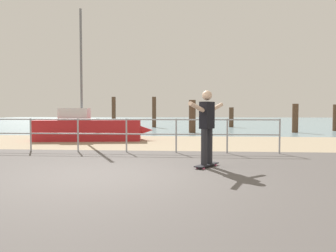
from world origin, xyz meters
name	(u,v)px	position (x,y,z in m)	size (l,w,h in m)	color
ground_plane	(95,189)	(0.00, -1.00, 0.00)	(24.00, 10.00, 0.04)	#514C49
beach_strip	(155,142)	(0.00, 7.00, 0.00)	(24.00, 6.00, 0.04)	tan
sea_surface	(182,121)	(0.00, 35.00, 0.00)	(72.00, 50.00, 0.04)	#75939E
railing_fence	(102,130)	(-1.23, 3.60, 0.69)	(10.72, 0.05, 1.05)	#9EA0A5
sailboat	(93,129)	(-2.77, 7.45, 0.53)	(5.05, 2.01, 5.61)	#B21E23
skateboard	(207,165)	(1.89, 1.15, 0.07)	(0.59, 0.79, 0.08)	black
skateboarder	(207,123)	(1.89, 1.15, 1.02)	(0.83, 1.28, 1.65)	#26262B
groyne_post_0	(114,112)	(-4.55, 18.07, 1.18)	(0.30, 0.30, 2.36)	#513826
groyne_post_1	(154,112)	(-1.54, 18.81, 1.19)	(0.32, 0.32, 2.39)	#513826
groyne_post_2	(192,117)	(1.47, 12.71, 0.96)	(0.40, 0.40, 1.92)	#513826
groyne_post_3	(231,117)	(4.48, 19.57, 0.79)	(0.36, 0.36, 1.57)	#513826
groyne_post_4	(295,118)	(7.49, 13.36, 0.85)	(0.35, 0.35, 1.71)	#513826
groyne_post_5	(335,118)	(10.50, 15.18, 0.85)	(0.28, 0.28, 1.70)	#513826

